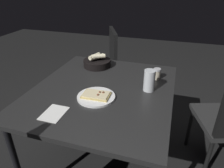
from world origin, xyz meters
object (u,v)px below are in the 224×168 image
beer_glass (149,82)px  pepper_shaker (157,74)px  pizza_plate (97,96)px  bread_basket (97,62)px  dining_table (103,96)px  chair_far (103,64)px

beer_glass → pepper_shaker: size_ratio=1.76×
pizza_plate → bread_basket: bread_basket is taller
dining_table → bread_basket: 0.42m
bread_basket → pepper_shaker: bread_basket is taller
dining_table → chair_far: bearing=19.7°
beer_glass → pizza_plate: bearing=123.5°
bread_basket → pepper_shaker: (-0.10, -0.52, 0.00)m
dining_table → chair_far: size_ratio=1.22×
pepper_shaker → chair_far: (0.64, 0.66, -0.24)m
pizza_plate → pepper_shaker: bearing=-40.3°
dining_table → beer_glass: size_ratio=7.37×
dining_table → beer_glass: 0.34m
pizza_plate → beer_glass: 0.37m
pizza_plate → bread_basket: size_ratio=1.05×
dining_table → pepper_shaker: pepper_shaker is taller
chair_far → beer_glass: bearing=-142.8°
bread_basket → pepper_shaker: size_ratio=2.77×
beer_glass → chair_far: (0.83, 0.63, -0.27)m
bread_basket → beer_glass: (-0.29, -0.49, 0.03)m
pizza_plate → beer_glass: bearing=-56.5°
bread_basket → beer_glass: size_ratio=1.58×
dining_table → bread_basket: (0.37, 0.18, 0.10)m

